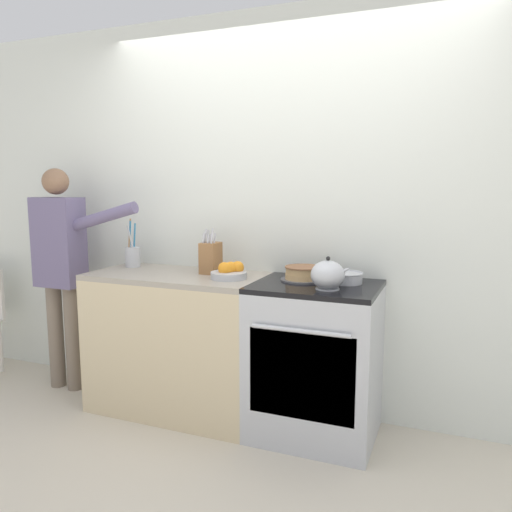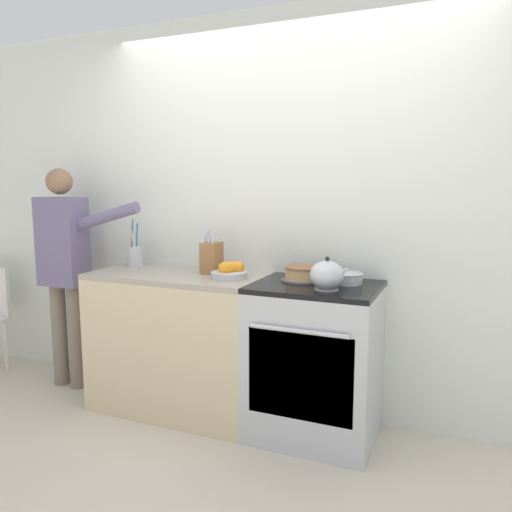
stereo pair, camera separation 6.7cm
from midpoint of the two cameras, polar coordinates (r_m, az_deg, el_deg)
name	(u,v)px [view 2 (the right image)]	position (r m, az deg, el deg)	size (l,w,h in m)	color
ground_plane	(251,447)	(3.08, 0.10, -21.01)	(16.00, 16.00, 0.00)	beige
wall_back	(288,216)	(3.26, 4.26, 4.59)	(8.00, 0.04, 2.60)	silver
counter_cabinet	(179,341)	(3.41, -8.18, -9.65)	(1.14, 0.58, 0.93)	beige
stove_range	(314,361)	(3.05, 7.33, -11.81)	(0.73, 0.61, 0.93)	#B7BABF
layer_cake	(303,274)	(3.02, 6.06, -2.07)	(0.27, 0.27, 0.09)	#4C4C51
tea_kettle	(327,275)	(2.78, 8.85, -2.21)	(0.23, 0.19, 0.19)	#B7BABF
mixing_bowl	(346,278)	(2.97, 10.88, -2.48)	(0.20, 0.20, 0.07)	#B7BABF
knife_block	(212,257)	(3.26, -4.51, -0.13)	(0.11, 0.14, 0.29)	olive
utensil_crock	(135,255)	(3.62, -13.15, 0.10)	(0.10, 0.10, 0.34)	#B7BABF
fruit_bowl	(230,271)	(3.09, -2.42, -1.78)	(0.22, 0.22, 0.10)	#B7BABF
person_baker	(65,259)	(3.87, -20.58, -0.34)	(0.92, 0.20, 1.62)	#7A6B5B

